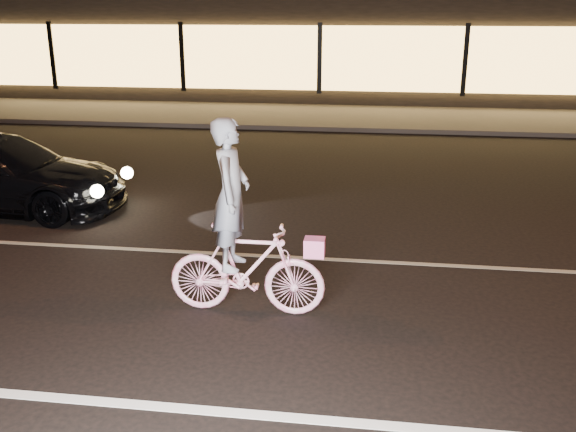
# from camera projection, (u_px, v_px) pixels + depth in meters

# --- Properties ---
(ground) EXTENTS (90.00, 90.00, 0.00)m
(ground) POSITION_uv_depth(u_px,v_px,m) (193.00, 323.00, 6.88)
(ground) COLOR black
(ground) RESTS_ON ground
(lane_stripe_near) EXTENTS (60.00, 0.12, 0.01)m
(lane_stripe_near) POSITION_uv_depth(u_px,v_px,m) (144.00, 405.00, 5.47)
(lane_stripe_near) COLOR silver
(lane_stripe_near) RESTS_ON ground
(lane_stripe_far) EXTENTS (60.00, 0.10, 0.01)m
(lane_stripe_far) POSITION_uv_depth(u_px,v_px,m) (233.00, 254.00, 8.76)
(lane_stripe_far) COLOR gray
(lane_stripe_far) RESTS_ON ground
(sidewalk) EXTENTS (30.00, 4.00, 0.12)m
(sidewalk) POSITION_uv_depth(u_px,v_px,m) (313.00, 116.00, 19.09)
(sidewalk) COLOR #383533
(sidewalk) RESTS_ON ground
(storefront) EXTENTS (25.40, 8.42, 4.20)m
(storefront) POSITION_uv_depth(u_px,v_px,m) (330.00, 35.00, 24.04)
(storefront) COLOR black
(storefront) RESTS_ON ground
(cyclist) EXTENTS (1.72, 0.59, 2.17)m
(cyclist) POSITION_uv_depth(u_px,v_px,m) (242.00, 247.00, 6.90)
(cyclist) COLOR #FF4D90
(cyclist) RESTS_ON ground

